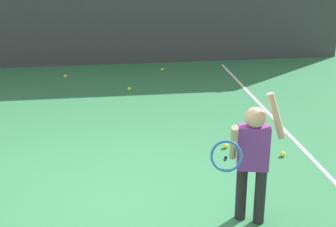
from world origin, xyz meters
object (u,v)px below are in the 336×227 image
(tennis_ball_2, at_px, (129,89))
(tennis_ball_6, at_px, (226,146))
(tennis_player, at_px, (252,155))
(tennis_ball_4, at_px, (162,70))
(tennis_ball_3, at_px, (283,154))
(tennis_ball_0, at_px, (65,76))

(tennis_ball_2, bearing_deg, tennis_ball_6, -68.34)
(tennis_player, distance_m, tennis_ball_4, 5.85)
(tennis_ball_3, distance_m, tennis_ball_6, 0.76)
(tennis_ball_4, distance_m, tennis_ball_6, 4.03)
(tennis_ball_0, bearing_deg, tennis_ball_2, -40.41)
(tennis_player, xyz_separation_m, tennis_ball_3, (0.89, 1.43, -0.69))
(tennis_ball_0, distance_m, tennis_ball_3, 5.10)
(tennis_ball_4, bearing_deg, tennis_ball_6, -85.25)
(tennis_player, height_order, tennis_ball_0, tennis_player)
(tennis_ball_2, relative_size, tennis_ball_3, 1.00)
(tennis_player, bearing_deg, tennis_ball_0, 123.32)
(tennis_ball_2, distance_m, tennis_ball_4, 1.47)
(tennis_ball_0, distance_m, tennis_ball_4, 1.98)
(tennis_ball_2, xyz_separation_m, tennis_ball_3, (1.77, -3.13, 0.00))
(tennis_player, bearing_deg, tennis_ball_2, 113.81)
(tennis_player, xyz_separation_m, tennis_ball_6, (0.22, 1.79, -0.69))
(tennis_ball_3, distance_m, tennis_ball_4, 4.49)
(tennis_player, distance_m, tennis_ball_2, 4.69)
(tennis_ball_0, xyz_separation_m, tennis_ball_3, (2.97, -4.15, 0.00))
(tennis_ball_3, height_order, tennis_ball_4, same)
(tennis_ball_4, bearing_deg, tennis_player, -88.86)
(tennis_player, xyz_separation_m, tennis_ball_0, (-2.08, 5.57, -0.69))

